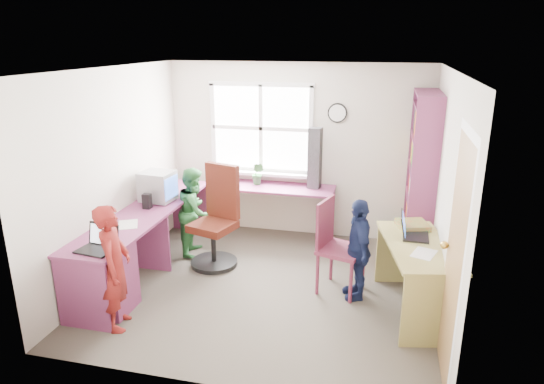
{
  "coord_description": "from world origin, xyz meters",
  "views": [
    {
      "loc": [
        1.2,
        -4.77,
        2.69
      ],
      "look_at": [
        0.0,
        0.25,
        1.05
      ],
      "focal_mm": 32.0,
      "sensor_mm": 36.0,
      "label": 1
    }
  ],
  "objects_px": {
    "laptop_right": "(411,231)",
    "person_green": "(195,211)",
    "bookshelf": "(421,183)",
    "wooden_chair": "(335,243)",
    "l_desk": "(147,249)",
    "crt_monitor": "(158,186)",
    "swivel_chair": "(217,223)",
    "person_red": "(114,267)",
    "cd_tower": "(315,158)",
    "potted_plant": "(258,174)",
    "person_navy": "(358,249)",
    "laptop_left": "(99,244)",
    "right_desk": "(416,263)"
  },
  "relations": [
    {
      "from": "laptop_right",
      "to": "potted_plant",
      "type": "distance_m",
      "value": 2.44
    },
    {
      "from": "right_desk",
      "to": "person_red",
      "type": "xyz_separation_m",
      "value": [
        -2.8,
        -0.94,
        0.08
      ]
    },
    {
      "from": "bookshelf",
      "to": "crt_monitor",
      "type": "distance_m",
      "value": 3.24
    },
    {
      "from": "crt_monitor",
      "to": "right_desk",
      "type": "bearing_deg",
      "value": -6.35
    },
    {
      "from": "laptop_right",
      "to": "person_navy",
      "type": "xyz_separation_m",
      "value": [
        -0.52,
        -0.04,
        -0.24
      ]
    },
    {
      "from": "laptop_left",
      "to": "cd_tower",
      "type": "relative_size",
      "value": 0.46
    },
    {
      "from": "crt_monitor",
      "to": "potted_plant",
      "type": "xyz_separation_m",
      "value": [
        1.02,
        0.98,
        -0.03
      ]
    },
    {
      "from": "l_desk",
      "to": "crt_monitor",
      "type": "bearing_deg",
      "value": 104.95
    },
    {
      "from": "bookshelf",
      "to": "wooden_chair",
      "type": "xyz_separation_m",
      "value": [
        -0.91,
        -1.06,
        -0.44
      ]
    },
    {
      "from": "wooden_chair",
      "to": "potted_plant",
      "type": "xyz_separation_m",
      "value": [
        -1.23,
        1.34,
        0.34
      ]
    },
    {
      "from": "crt_monitor",
      "to": "swivel_chair",
      "type": "bearing_deg",
      "value": 4.36
    },
    {
      "from": "right_desk",
      "to": "bookshelf",
      "type": "bearing_deg",
      "value": 75.28
    },
    {
      "from": "potted_plant",
      "to": "l_desk",
      "type": "bearing_deg",
      "value": -115.13
    },
    {
      "from": "right_desk",
      "to": "bookshelf",
      "type": "relative_size",
      "value": 0.66
    },
    {
      "from": "cd_tower",
      "to": "person_red",
      "type": "bearing_deg",
      "value": -112.34
    },
    {
      "from": "l_desk",
      "to": "cd_tower",
      "type": "height_order",
      "value": "cd_tower"
    },
    {
      "from": "cd_tower",
      "to": "person_red",
      "type": "distance_m",
      "value": 3.04
    },
    {
      "from": "cd_tower",
      "to": "potted_plant",
      "type": "height_order",
      "value": "cd_tower"
    },
    {
      "from": "wooden_chair",
      "to": "cd_tower",
      "type": "relative_size",
      "value": 1.26
    },
    {
      "from": "swivel_chair",
      "to": "crt_monitor",
      "type": "bearing_deg",
      "value": -164.27
    },
    {
      "from": "wooden_chair",
      "to": "laptop_right",
      "type": "relative_size",
      "value": 2.9
    },
    {
      "from": "laptop_right",
      "to": "person_green",
      "type": "relative_size",
      "value": 0.31
    },
    {
      "from": "person_green",
      "to": "person_red",
      "type": "bearing_deg",
      "value": 167.73
    },
    {
      "from": "right_desk",
      "to": "laptop_left",
      "type": "relative_size",
      "value": 3.68
    },
    {
      "from": "right_desk",
      "to": "person_green",
      "type": "distance_m",
      "value": 2.84
    },
    {
      "from": "crt_monitor",
      "to": "person_green",
      "type": "height_order",
      "value": "person_green"
    },
    {
      "from": "person_navy",
      "to": "crt_monitor",
      "type": "bearing_deg",
      "value": -115.13
    },
    {
      "from": "swivel_chair",
      "to": "person_red",
      "type": "bearing_deg",
      "value": -90.44
    },
    {
      "from": "bookshelf",
      "to": "wooden_chair",
      "type": "height_order",
      "value": "bookshelf"
    },
    {
      "from": "swivel_chair",
      "to": "person_green",
      "type": "height_order",
      "value": "swivel_chair"
    },
    {
      "from": "laptop_right",
      "to": "cd_tower",
      "type": "xyz_separation_m",
      "value": [
        -1.22,
        1.44,
        0.36
      ]
    },
    {
      "from": "person_red",
      "to": "person_navy",
      "type": "distance_m",
      "value": 2.47
    },
    {
      "from": "wooden_chair",
      "to": "person_red",
      "type": "distance_m",
      "value": 2.3
    },
    {
      "from": "person_green",
      "to": "person_navy",
      "type": "xyz_separation_m",
      "value": [
        2.12,
        -0.67,
        -0.01
      ]
    },
    {
      "from": "right_desk",
      "to": "wooden_chair",
      "type": "distance_m",
      "value": 0.89
    },
    {
      "from": "right_desk",
      "to": "cd_tower",
      "type": "distance_m",
      "value": 2.18
    },
    {
      "from": "laptop_right",
      "to": "person_navy",
      "type": "relative_size",
      "value": 0.32
    },
    {
      "from": "laptop_right",
      "to": "person_red",
      "type": "height_order",
      "value": "person_red"
    },
    {
      "from": "person_red",
      "to": "cd_tower",
      "type": "bearing_deg",
      "value": -48.41
    },
    {
      "from": "cd_tower",
      "to": "person_navy",
      "type": "xyz_separation_m",
      "value": [
        0.7,
        -1.47,
        -0.6
      ]
    },
    {
      "from": "bookshelf",
      "to": "person_navy",
      "type": "height_order",
      "value": "bookshelf"
    },
    {
      "from": "bookshelf",
      "to": "person_navy",
      "type": "xyz_separation_m",
      "value": [
        -0.66,
        -1.16,
        -0.44
      ]
    },
    {
      "from": "cd_tower",
      "to": "laptop_left",
      "type": "bearing_deg",
      "value": -116.56
    },
    {
      "from": "wooden_chair",
      "to": "person_green",
      "type": "distance_m",
      "value": 1.95
    },
    {
      "from": "laptop_left",
      "to": "person_green",
      "type": "relative_size",
      "value": 0.33
    },
    {
      "from": "person_navy",
      "to": "bookshelf",
      "type": "bearing_deg",
      "value": 135.64
    },
    {
      "from": "swivel_chair",
      "to": "wooden_chair",
      "type": "bearing_deg",
      "value": 3.17
    },
    {
      "from": "l_desk",
      "to": "bookshelf",
      "type": "xyz_separation_m",
      "value": [
        2.96,
        1.47,
        0.55
      ]
    },
    {
      "from": "l_desk",
      "to": "crt_monitor",
      "type": "xyz_separation_m",
      "value": [
        -0.2,
        0.76,
        0.49
      ]
    },
    {
      "from": "wooden_chair",
      "to": "potted_plant",
      "type": "bearing_deg",
      "value": 148.77
    }
  ]
}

